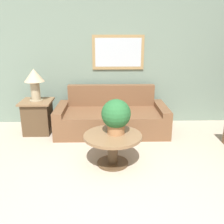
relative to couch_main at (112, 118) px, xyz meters
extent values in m
cube|color=slate|center=(0.18, 0.60, 1.03)|extent=(7.57, 0.06, 2.60)
cube|color=#997A4C|center=(0.15, 0.56, 1.22)|extent=(1.05, 0.03, 0.69)
cube|color=#B2BCC6|center=(0.15, 0.54, 1.22)|extent=(0.93, 0.01, 0.57)
cube|color=brown|center=(0.00, -0.05, -0.06)|extent=(1.76, 1.00, 0.43)
cube|color=brown|center=(0.00, 0.37, 0.37)|extent=(1.76, 0.16, 0.43)
cube|color=brown|center=(-0.97, -0.05, -0.01)|extent=(0.18, 1.00, 0.53)
cube|color=brown|center=(0.97, -0.05, -0.01)|extent=(0.18, 1.00, 0.53)
cylinder|color=#4C3823|center=(-0.01, -1.32, -0.26)|extent=(0.46, 0.46, 0.03)
cylinder|color=#4C3823|center=(-0.01, -1.32, -0.04)|extent=(0.15, 0.15, 0.40)
cylinder|color=brown|center=(-0.01, -1.32, 0.18)|extent=(0.84, 0.84, 0.04)
cube|color=#4C3823|center=(-1.43, -0.03, 0.03)|extent=(0.49, 0.49, 0.61)
cube|color=brown|center=(-1.43, -0.03, 0.35)|extent=(0.58, 0.58, 0.03)
cylinder|color=tan|center=(-1.43, -0.03, 0.38)|extent=(0.24, 0.24, 0.02)
cylinder|color=tan|center=(-1.43, -0.03, 0.56)|extent=(0.17, 0.17, 0.35)
cone|color=tan|center=(-1.43, -0.03, 0.85)|extent=(0.37, 0.37, 0.23)
cylinder|color=#9E6B42|center=(0.03, -1.27, 0.26)|extent=(0.25, 0.25, 0.14)
sphere|color=#235B2D|center=(0.03, -1.27, 0.49)|extent=(0.42, 0.42, 0.42)
camera|label=1|loc=(-0.11, -4.63, 1.58)|focal=40.00mm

